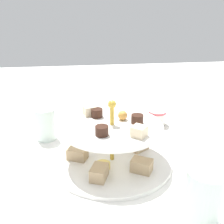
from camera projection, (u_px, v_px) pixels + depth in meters
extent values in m
plane|color=white|center=(112.00, 162.00, 0.71)|extent=(2.40, 2.40, 0.00)
cylinder|color=white|center=(112.00, 161.00, 0.71)|extent=(0.30, 0.30, 0.01)
cylinder|color=white|center=(112.00, 126.00, 0.67)|extent=(0.25, 0.25, 0.01)
cylinder|color=gold|center=(112.00, 135.00, 0.68)|extent=(0.01, 0.01, 0.16)
sphere|color=gold|center=(112.00, 104.00, 0.65)|extent=(0.02, 0.02, 0.02)
cube|color=tan|center=(99.00, 173.00, 0.62)|extent=(0.06, 0.05, 0.03)
cube|color=tan|center=(142.00, 165.00, 0.65)|extent=(0.05, 0.06, 0.03)
cube|color=tan|center=(139.00, 145.00, 0.75)|extent=(0.06, 0.06, 0.03)
cube|color=tan|center=(103.00, 139.00, 0.78)|extent=(0.05, 0.04, 0.03)
cube|color=tan|center=(77.00, 154.00, 0.70)|extent=(0.05, 0.06, 0.03)
cylinder|color=#E5C660|center=(103.00, 166.00, 0.67)|extent=(0.04, 0.04, 0.01)
cylinder|color=#381E14|center=(97.00, 113.00, 0.71)|extent=(0.03, 0.03, 0.02)
cylinder|color=#381E14|center=(102.00, 131.00, 0.61)|extent=(0.03, 0.03, 0.02)
cylinder|color=#381E14|center=(137.00, 119.00, 0.68)|extent=(0.03, 0.03, 0.02)
cube|color=beige|center=(139.00, 131.00, 0.61)|extent=(0.04, 0.04, 0.02)
cube|color=beige|center=(89.00, 110.00, 0.73)|extent=(0.04, 0.04, 0.02)
sphere|color=gold|center=(123.00, 115.00, 0.70)|extent=(0.02, 0.02, 0.02)
cylinder|color=silver|center=(204.00, 198.00, 0.50)|extent=(0.07, 0.07, 0.11)
cylinder|color=silver|center=(114.00, 113.00, 0.95)|extent=(0.06, 0.06, 0.07)
cylinder|color=white|center=(157.00, 124.00, 0.93)|extent=(0.09, 0.09, 0.01)
cylinder|color=white|center=(157.00, 117.00, 0.92)|extent=(0.06, 0.06, 0.04)
cylinder|color=#D14C56|center=(157.00, 112.00, 0.91)|extent=(0.06, 0.06, 0.01)
cube|color=silver|center=(223.00, 150.00, 0.77)|extent=(0.17, 0.03, 0.00)
cylinder|color=silver|center=(45.00, 124.00, 0.82)|extent=(0.06, 0.06, 0.10)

